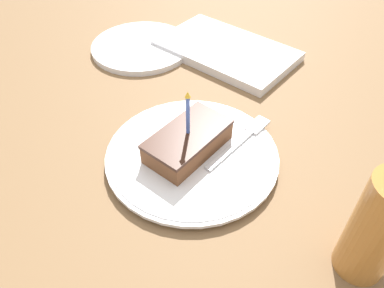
{
  "coord_description": "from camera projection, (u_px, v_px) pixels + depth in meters",
  "views": [
    {
      "loc": [
        0.3,
        -0.36,
        0.45
      ],
      "look_at": [
        0.03,
        -0.03,
        0.03
      ],
      "focal_mm": 35.0,
      "sensor_mm": 36.0,
      "label": 1
    }
  ],
  "objects": [
    {
      "name": "ground_plane",
      "position": [
        190.0,
        150.0,
        0.66
      ],
      "size": [
        2.4,
        2.4,
        0.04
      ],
      "color": "brown",
      "rests_on": "ground"
    },
    {
      "name": "plate",
      "position": [
        192.0,
        155.0,
        0.61
      ],
      "size": [
        0.28,
        0.28,
        0.02
      ],
      "color": "silver",
      "rests_on": "ground_plane"
    },
    {
      "name": "cake_slice",
      "position": [
        188.0,
        141.0,
        0.6
      ],
      "size": [
        0.08,
        0.14,
        0.12
      ],
      "color": "brown",
      "rests_on": "plate"
    },
    {
      "name": "fork",
      "position": [
        242.0,
        139.0,
        0.63
      ],
      "size": [
        0.03,
        0.16,
        0.0
      ],
      "color": "silver",
      "rests_on": "plate"
    },
    {
      "name": "bottle",
      "position": [
        380.0,
        226.0,
        0.42
      ],
      "size": [
        0.06,
        0.06,
        0.21
      ],
      "color": "#B27233",
      "rests_on": "ground_plane"
    },
    {
      "name": "side_plate",
      "position": [
        141.0,
        47.0,
        0.87
      ],
      "size": [
        0.23,
        0.23,
        0.01
      ],
      "color": "silver",
      "rests_on": "ground_plane"
    },
    {
      "name": "marble_board",
      "position": [
        226.0,
        51.0,
        0.85
      ],
      "size": [
        0.3,
        0.18,
        0.02
      ],
      "color": "silver",
      "rests_on": "ground_plane"
    }
  ]
}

